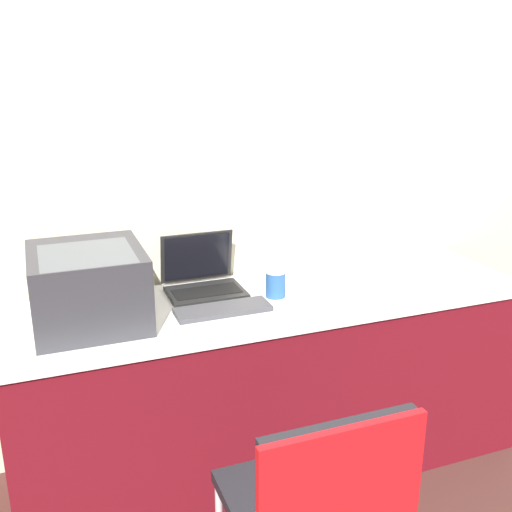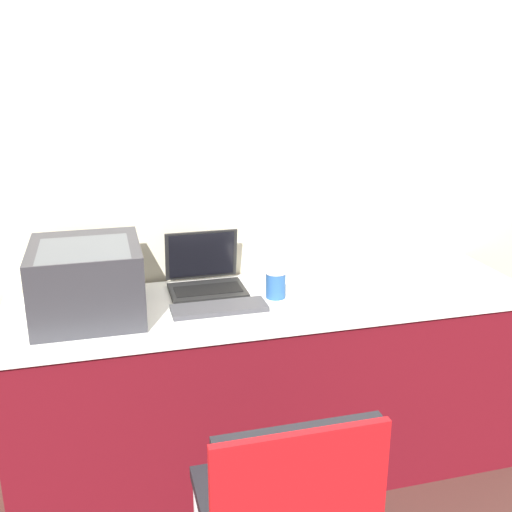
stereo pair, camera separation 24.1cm
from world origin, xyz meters
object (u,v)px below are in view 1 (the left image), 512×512
object	(u,v)px
external_keyboard	(223,310)
coffee_cup	(275,283)
printer	(88,284)
laptop_left	(203,279)
chair	(321,501)

from	to	relation	value
external_keyboard	coffee_cup	distance (m)	0.27
printer	laptop_left	bearing A→B (deg)	18.90
coffee_cup	printer	bearing A→B (deg)	179.60
external_keyboard	chair	size ratio (longest dim) A/B	0.44
coffee_cup	chair	size ratio (longest dim) A/B	0.13
printer	chair	bearing A→B (deg)	-60.71
coffee_cup	external_keyboard	bearing A→B (deg)	-162.91
external_keyboard	printer	bearing A→B (deg)	170.46
printer	coffee_cup	world-z (taller)	printer
printer	external_keyboard	distance (m)	0.52
external_keyboard	chair	bearing A→B (deg)	-88.68
printer	chair	world-z (taller)	printer
chair	coffee_cup	bearing A→B (deg)	75.56
laptop_left	chair	size ratio (longest dim) A/B	0.37
printer	coffee_cup	distance (m)	0.74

